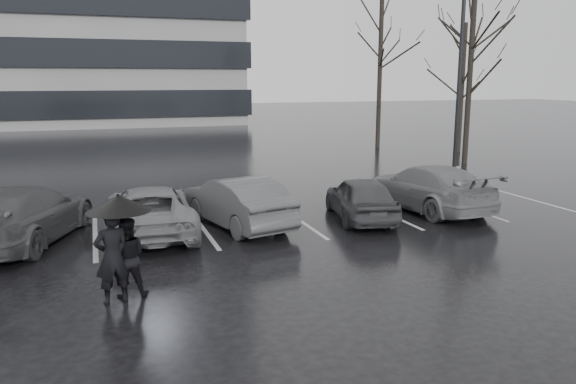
# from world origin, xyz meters

# --- Properties ---
(ground) EXTENTS (160.00, 160.00, 0.00)m
(ground) POSITION_xyz_m (0.00, 0.00, 0.00)
(ground) COLOR black
(ground) RESTS_ON ground
(car_main) EXTENTS (2.18, 3.94, 1.27)m
(car_main) POSITION_xyz_m (2.34, 1.70, 0.63)
(car_main) COLOR black
(car_main) RESTS_ON ground
(car_west_a) EXTENTS (2.45, 4.44, 1.39)m
(car_west_a) POSITION_xyz_m (-1.24, 2.12, 0.69)
(car_west_a) COLOR #2F2E31
(car_west_a) RESTS_ON ground
(car_west_b) EXTENTS (2.31, 4.69, 1.28)m
(car_west_b) POSITION_xyz_m (-3.58, 2.08, 0.64)
(car_west_b) COLOR #515154
(car_west_b) RESTS_ON ground
(car_west_c) EXTENTS (3.59, 5.37, 1.44)m
(car_west_c) POSITION_xyz_m (-6.63, 2.26, 0.72)
(car_west_c) COLOR black
(car_west_c) RESTS_ON ground
(car_east) EXTENTS (2.47, 5.05, 1.41)m
(car_east) POSITION_xyz_m (4.82, 2.13, 0.71)
(car_east) COLOR #515154
(car_east) RESTS_ON ground
(pedestrian_left) EXTENTS (0.71, 0.55, 1.75)m
(pedestrian_left) POSITION_xyz_m (-4.68, -2.50, 0.88)
(pedestrian_left) COLOR black
(pedestrian_left) RESTS_ON ground
(pedestrian_right) EXTENTS (0.76, 0.60, 1.53)m
(pedestrian_right) POSITION_xyz_m (-4.43, -2.26, 0.76)
(pedestrian_right) COLOR black
(pedestrian_right) RESTS_ON ground
(umbrella) EXTENTS (1.17, 1.17, 1.99)m
(umbrella) POSITION_xyz_m (-4.51, -2.29, 1.81)
(umbrella) COLOR black
(umbrella) RESTS_ON ground
(lamp_post) EXTENTS (0.54, 0.54, 9.81)m
(lamp_post) POSITION_xyz_m (10.01, 8.02, 4.49)
(lamp_post) COLOR gray
(lamp_post) RESTS_ON ground
(stall_stripes) EXTENTS (19.72, 5.00, 0.00)m
(stall_stripes) POSITION_xyz_m (-0.80, 2.50, 0.00)
(stall_stripes) COLOR #B2B3B5
(stall_stripes) RESTS_ON ground
(tree_east) EXTENTS (0.26, 0.26, 8.00)m
(tree_east) POSITION_xyz_m (12.00, 10.00, 4.00)
(tree_east) COLOR black
(tree_east) RESTS_ON ground
(tree_ne) EXTENTS (0.26, 0.26, 7.00)m
(tree_ne) POSITION_xyz_m (14.50, 14.00, 3.50)
(tree_ne) COLOR black
(tree_ne) RESTS_ON ground
(tree_north) EXTENTS (0.26, 0.26, 8.50)m
(tree_north) POSITION_xyz_m (11.00, 17.00, 4.25)
(tree_north) COLOR black
(tree_north) RESTS_ON ground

